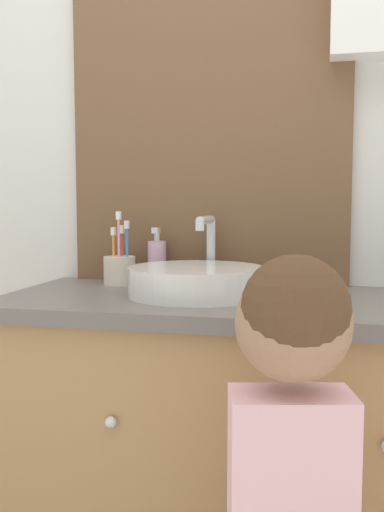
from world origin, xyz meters
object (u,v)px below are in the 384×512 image
Objects in this scene: child_figure at (291,479)px; toothbrush_holder at (120,268)px; soap_dispenser at (157,261)px; sink_basin at (197,279)px.

toothbrush_holder is at bearing 129.66° from child_figure.
child_figure is at bearing -57.92° from soap_dispenser.
sink_basin is 0.24m from soap_dispenser.
toothbrush_holder reaches higher than soap_dispenser.
child_figure is at bearing -50.34° from toothbrush_holder.
sink_basin reaches higher than soap_dispenser.
soap_dispenser is 0.16× the size of child_figure.
toothbrush_holder is 1.29× the size of soap_dispenser.
sink_basin is at bearing -50.16° from soap_dispenser.
sink_basin is 0.58m from child_figure.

